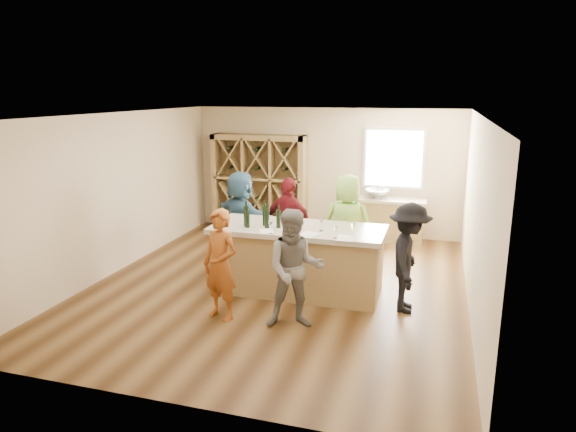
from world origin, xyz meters
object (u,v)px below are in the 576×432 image
(wine_bottle_d, at_px, (267,219))
(person_far_left, at_px, (241,218))
(wine_bottle_b, at_px, (248,219))
(person_server, at_px, (409,258))
(sink, at_px, (377,194))
(wine_bottle_a, at_px, (246,216))
(person_near_left, at_px, (220,265))
(person_far_right, at_px, (347,226))
(person_near_right, at_px, (295,269))
(person_far_mid, at_px, (289,225))
(tasting_counter_base, at_px, (298,262))
(wine_rack, at_px, (259,183))
(wine_bottle_e, at_px, (278,219))
(wine_bottle_c, at_px, (265,216))

(wine_bottle_d, bearing_deg, person_far_left, 126.84)
(wine_bottle_b, height_order, person_server, person_server)
(sink, bearing_deg, wine_bottle_a, -114.41)
(wine_bottle_a, bearing_deg, person_far_left, 115.19)
(person_near_left, bearing_deg, person_far_right, 76.64)
(person_near_right, xyz_separation_m, person_far_mid, (-0.71, 2.14, 0.02))
(sink, bearing_deg, person_server, -75.96)
(person_near_left, bearing_deg, tasting_counter_base, 76.54)
(wine_bottle_b, bearing_deg, wine_rack, 106.94)
(wine_rack, distance_m, person_near_right, 5.15)
(person_server, relative_size, person_far_left, 0.92)
(wine_bottle_e, distance_m, person_far_mid, 1.13)
(person_near_right, bearing_deg, person_far_mid, 90.80)
(wine_bottle_d, distance_m, person_far_right, 1.62)
(wine_bottle_a, xyz_separation_m, wine_bottle_b, (0.04, -0.06, -0.03))
(wine_bottle_a, bearing_deg, person_far_right, 40.34)
(wine_rack, relative_size, tasting_counter_base, 0.85)
(wine_bottle_b, height_order, person_far_mid, person_far_mid)
(person_near_right, bearing_deg, wine_bottle_b, 119.48)
(wine_rack, relative_size, wine_bottle_e, 7.74)
(person_near_right, height_order, person_server, person_near_right)
(wine_bottle_c, distance_m, person_near_right, 1.49)
(wine_bottle_d, bearing_deg, person_near_right, -53.98)
(person_server, bearing_deg, tasting_counter_base, 80.73)
(person_near_right, bearing_deg, person_server, 16.41)
(sink, height_order, wine_bottle_b, wine_bottle_b)
(tasting_counter_base, bearing_deg, person_far_mid, 114.57)
(wine_bottle_e, bearing_deg, wine_rack, 114.03)
(tasting_counter_base, height_order, person_near_left, person_near_left)
(wine_bottle_e, bearing_deg, wine_bottle_a, -173.88)
(sink, height_order, wine_bottle_a, wine_bottle_a)
(wine_bottle_a, bearing_deg, wine_rack, 106.57)
(person_near_right, height_order, person_far_mid, person_far_mid)
(tasting_counter_base, height_order, wine_bottle_d, wine_bottle_d)
(wine_bottle_a, relative_size, person_far_right, 0.18)
(wine_bottle_e, bearing_deg, wine_bottle_d, -160.26)
(person_near_left, relative_size, person_far_left, 0.91)
(wine_bottle_a, bearing_deg, person_near_left, -89.34)
(sink, relative_size, wine_bottle_d, 1.80)
(person_near_left, bearing_deg, person_far_left, 122.71)
(tasting_counter_base, distance_m, wine_bottle_e, 0.79)
(wine_bottle_c, height_order, person_far_right, person_far_right)
(person_server, bearing_deg, person_far_left, 66.57)
(tasting_counter_base, height_order, wine_bottle_e, wine_bottle_e)
(wine_rack, relative_size, person_far_right, 1.23)
(wine_bottle_c, xyz_separation_m, person_near_right, (0.83, -1.17, -0.41))
(sink, height_order, wine_bottle_d, wine_bottle_d)
(wine_bottle_d, height_order, wine_bottle_e, wine_bottle_d)
(wine_bottle_e, distance_m, person_server, 2.05)
(wine_bottle_e, relative_size, person_far_right, 0.16)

